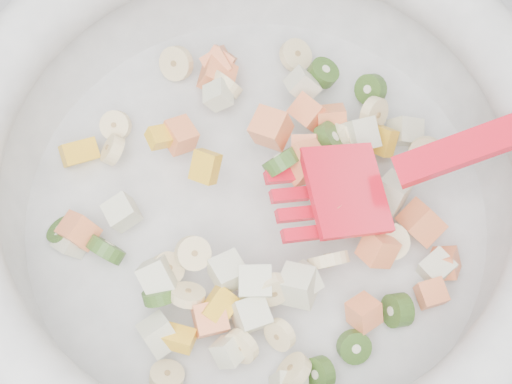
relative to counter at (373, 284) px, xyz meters
name	(u,v)px	position (x,y,z in m)	size (l,w,h in m)	color
counter	(373,284)	(0.00, 0.00, 0.00)	(2.00, 0.60, 0.90)	#939398
mixing_bowl	(257,182)	(-0.18, -0.03, 0.52)	(0.50, 0.43, 0.15)	silver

